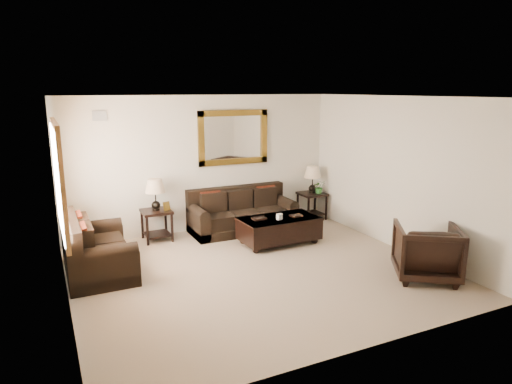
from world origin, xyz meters
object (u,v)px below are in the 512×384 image
loveseat (94,252)px  coffee_table (279,227)px  end_table_right (312,185)px  sofa (242,215)px  armchair (427,249)px  end_table_left (156,201)px

loveseat → coffee_table: (3.25, 0.01, -0.03)m
end_table_right → coffee_table: end_table_right is taller
sofa → loveseat: (-2.96, -1.06, 0.03)m
armchair → sofa: bearing=-31.9°
sofa → loveseat: size_ratio=1.28×
loveseat → end_table_right: size_ratio=1.39×
loveseat → coffee_table: 3.25m
sofa → end_table_right: (1.74, 0.11, 0.46)m
coffee_table → loveseat: bearing=179.0°
loveseat → armchair: size_ratio=1.78×
sofa → coffee_table: (0.29, -1.06, -0.00)m
end_table_left → coffee_table: size_ratio=0.80×
end_table_left → end_table_right: 3.45m
end_table_left → armchair: end_table_left is taller
end_table_left → coffee_table: 2.36m
end_table_right → end_table_left: bearing=-180.0°
sofa → loveseat: loveseat is taller
coffee_table → end_table_right: bearing=37.6°
loveseat → coffee_table: bearing=-89.9°
sofa → armchair: (1.54, -3.41, 0.15)m
armchair → loveseat: bearing=6.2°
end_table_left → end_table_right: (3.45, 0.00, -0.00)m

